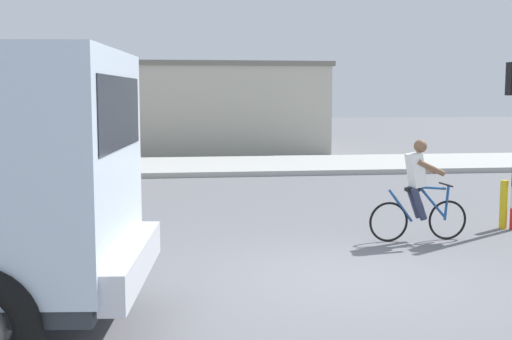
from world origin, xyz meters
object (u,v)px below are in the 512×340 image
object	(u,v)px
cyclist	(418,190)
pedestrian_near_kerb	(63,158)
car_red_near	(11,158)
bollard_far	(504,204)

from	to	relation	value
cyclist	pedestrian_near_kerb	size ratio (longest dim) A/B	1.07
cyclist	pedestrian_near_kerb	xyz separation A→B (m)	(-6.86, 6.95, -0.02)
cyclist	car_red_near	bearing A→B (deg)	138.41
pedestrian_near_kerb	bollard_far	bearing A→B (deg)	-35.04
pedestrian_near_kerb	cyclist	bearing A→B (deg)	-45.39
cyclist	bollard_far	size ratio (longest dim) A/B	1.92
pedestrian_near_kerb	bollard_far	distance (m)	10.77
cyclist	car_red_near	distance (m)	10.97
cyclist	pedestrian_near_kerb	bearing A→B (deg)	134.61
car_red_near	bollard_far	xyz separation A→B (m)	(10.16, -6.51, -0.37)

